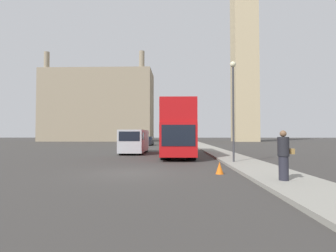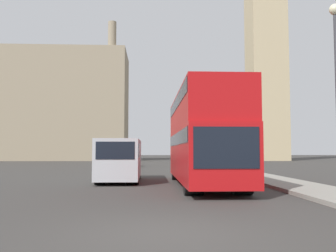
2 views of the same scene
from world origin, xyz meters
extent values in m
plane|color=#383533|center=(0.00, 0.00, 0.00)|extent=(300.00, 300.00, 0.00)
cube|color=tan|center=(20.42, 57.39, 22.71)|extent=(6.12, 6.12, 45.41)
cube|color=gray|center=(-19.55, 60.74, 9.78)|extent=(29.94, 11.71, 19.55)
cylinder|color=gray|center=(-6.82, 55.76, 21.70)|extent=(1.41, 1.41, 4.30)
cube|color=#B71114|center=(2.24, 10.11, 1.47)|extent=(2.50, 10.83, 2.32)
cube|color=#B71114|center=(2.24, 10.11, 3.47)|extent=(2.50, 10.61, 1.68)
cube|color=black|center=(2.24, 10.11, 2.20)|extent=(2.54, 10.39, 0.55)
cube|color=black|center=(2.24, 10.11, 3.94)|extent=(2.54, 10.18, 0.55)
cube|color=black|center=(2.24, 4.68, 1.75)|extent=(2.20, 0.03, 1.39)
cylinder|color=black|center=(1.34, 6.32, 0.57)|extent=(0.70, 1.13, 1.13)
cylinder|color=black|center=(3.15, 6.32, 0.57)|extent=(0.70, 1.13, 1.13)
cylinder|color=black|center=(1.34, 13.89, 0.57)|extent=(0.70, 1.13, 1.13)
cylinder|color=black|center=(3.15, 13.89, 0.57)|extent=(0.70, 1.13, 1.13)
cube|color=#B2B7BC|center=(-1.89, 12.83, 1.21)|extent=(2.11, 5.94, 2.05)
cube|color=black|center=(-1.89, 9.85, 1.66)|extent=(1.80, 0.02, 0.82)
cube|color=black|center=(-1.89, 10.90, 1.66)|extent=(2.14, 1.07, 0.65)
cylinder|color=black|center=(-2.68, 10.81, 0.35)|extent=(0.53, 0.70, 0.70)
cylinder|color=black|center=(-1.10, 10.81, 0.35)|extent=(0.53, 0.70, 0.70)
cylinder|color=black|center=(-2.68, 14.85, 0.35)|extent=(0.53, 0.70, 0.70)
cylinder|color=black|center=(-1.10, 14.85, 0.35)|extent=(0.53, 0.70, 0.70)
sphere|color=beige|center=(5.61, 3.81, 6.15)|extent=(0.36, 0.36, 0.36)
cube|color=black|center=(-2.77, 32.20, 0.56)|extent=(1.89, 4.66, 0.77)
cube|color=black|center=(-2.77, 32.31, 1.21)|extent=(1.70, 2.24, 0.53)
cylinder|color=black|center=(-3.51, 30.70, 0.35)|extent=(0.42, 0.69, 0.69)
cylinder|color=black|center=(-2.04, 30.70, 0.35)|extent=(0.42, 0.69, 0.69)
cylinder|color=black|center=(-3.51, 33.69, 0.35)|extent=(0.42, 0.69, 0.69)
cylinder|color=black|center=(-2.04, 33.69, 0.35)|extent=(0.42, 0.69, 0.69)
camera|label=1|loc=(2.06, -12.33, 1.80)|focal=28.00mm
camera|label=2|loc=(-0.28, -7.57, 1.63)|focal=40.00mm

